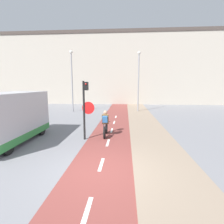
{
  "coord_description": "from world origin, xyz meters",
  "views": [
    {
      "loc": [
        0.87,
        -5.61,
        2.95
      ],
      "look_at": [
        0.0,
        5.77,
        1.2
      ],
      "focal_mm": 28.0,
      "sensor_mm": 36.0,
      "label": 1
    }
  ],
  "objects": [
    {
      "name": "street_lamp_far",
      "position": [
        -5.04,
        13.58,
        4.09
      ],
      "size": [
        0.36,
        0.36,
        6.68
      ],
      "color": "gray",
      "rests_on": "ground_plane"
    },
    {
      "name": "building_row_background",
      "position": [
        0.0,
        24.13,
        5.61
      ],
      "size": [
        60.0,
        5.2,
        11.2
      ],
      "color": "#B2A899",
      "rests_on": "ground_plane"
    },
    {
      "name": "sidewalk_strip",
      "position": [
        2.37,
        0.0,
        0.03
      ],
      "size": [
        2.4,
        60.0,
        0.05
      ],
      "color": "gray",
      "rests_on": "ground_plane"
    },
    {
      "name": "cyclist_near",
      "position": [
        -0.27,
        4.21,
        0.72
      ],
      "size": [
        0.46,
        1.74,
        1.52
      ],
      "color": "black",
      "rests_on": "ground_plane"
    },
    {
      "name": "bike_lane",
      "position": [
        0.0,
        0.0,
        0.01
      ],
      "size": [
        2.34,
        60.0,
        0.02
      ],
      "color": "brown",
      "rests_on": "ground_plane"
    },
    {
      "name": "traffic_light_pole",
      "position": [
        -1.26,
        3.54,
        1.97
      ],
      "size": [
        0.67,
        0.25,
        3.18
      ],
      "color": "black",
      "rests_on": "ground_plane"
    },
    {
      "name": "ground_plane",
      "position": [
        0.0,
        0.0,
        0.0
      ],
      "size": [
        120.0,
        120.0,
        0.0
      ],
      "primitive_type": "plane",
      "color": "gray"
    },
    {
      "name": "van",
      "position": [
        -5.08,
        2.7,
        1.27
      ],
      "size": [
        2.13,
        4.72,
        2.59
      ],
      "color": "#B7B7BC",
      "rests_on": "ground_plane"
    },
    {
      "name": "street_lamp_sidewalk",
      "position": [
        2.3,
        14.19,
        4.06
      ],
      "size": [
        0.36,
        0.36,
        6.61
      ],
      "color": "gray",
      "rests_on": "ground_plane"
    }
  ]
}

